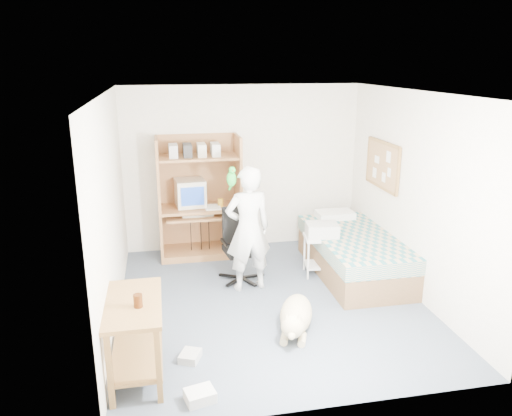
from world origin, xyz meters
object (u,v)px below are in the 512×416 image
(computer_hutch, at_px, (199,202))
(side_desk, at_px, (135,327))
(person, at_px, (248,229))
(dog, at_px, (296,316))
(office_chair, at_px, (240,255))
(bed, at_px, (353,253))
(printer_cart, at_px, (321,249))

(computer_hutch, relative_size, side_desk, 1.80)
(person, distance_m, dog, 1.34)
(office_chair, bearing_deg, person, -87.29)
(side_desk, xyz_separation_m, office_chair, (1.29, 1.93, -0.15))
(bed, distance_m, printer_cart, 0.46)
(side_desk, relative_size, person, 0.62)
(side_desk, distance_m, printer_cart, 3.04)
(side_desk, distance_m, person, 2.13)
(person, xyz_separation_m, printer_cart, (1.05, 0.24, -0.44))
(bed, bearing_deg, dog, -131.57)
(computer_hutch, xyz_separation_m, person, (0.50, -1.32, -0.02))
(computer_hutch, height_order, dog, computer_hutch)
(computer_hutch, height_order, bed, computer_hutch)
(office_chair, xyz_separation_m, dog, (0.37, -1.45, -0.17))
(side_desk, height_order, person, person)
(side_desk, xyz_separation_m, printer_cart, (2.40, 1.86, -0.13))
(computer_hutch, height_order, person, computer_hutch)
(computer_hutch, height_order, side_desk, computer_hutch)
(computer_hutch, bearing_deg, side_desk, -106.14)
(dog, bearing_deg, bed, 69.03)
(side_desk, bearing_deg, dog, 16.01)
(printer_cart, bearing_deg, side_desk, -134.98)
(bed, relative_size, office_chair, 2.08)
(side_desk, bearing_deg, computer_hutch, 73.86)
(computer_hutch, xyz_separation_m, bed, (2.00, -1.12, -0.53))
(bed, xyz_separation_m, dog, (-1.19, -1.34, -0.11))
(side_desk, bearing_deg, printer_cart, 37.77)
(bed, relative_size, side_desk, 2.02)
(person, bearing_deg, office_chair, -87.29)
(office_chair, bearing_deg, computer_hutch, 105.46)
(printer_cart, bearing_deg, office_chair, -176.03)
(computer_hutch, xyz_separation_m, office_chair, (0.44, -1.01, -0.47))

